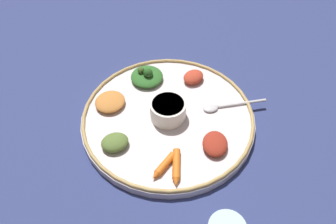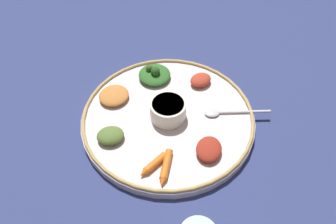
% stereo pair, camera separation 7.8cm
% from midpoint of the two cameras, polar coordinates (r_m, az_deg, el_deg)
% --- Properties ---
extents(ground_plane, '(2.40, 2.40, 0.00)m').
position_cam_midpoint_polar(ground_plane, '(0.80, -2.77, -1.77)').
color(ground_plane, navy).
extents(platter, '(0.39, 0.39, 0.02)m').
position_cam_midpoint_polar(platter, '(0.79, -2.79, -1.33)').
color(platter, silver).
rests_on(platter, ground_plane).
extents(platter_rim, '(0.39, 0.39, 0.01)m').
position_cam_midpoint_polar(platter_rim, '(0.78, -2.82, -0.74)').
color(platter_rim, tan).
rests_on(platter_rim, platter).
extents(center_bowl, '(0.08, 0.08, 0.04)m').
position_cam_midpoint_polar(center_bowl, '(0.77, -2.88, 0.24)').
color(center_bowl, silver).
rests_on(center_bowl, platter).
extents(spoon, '(0.15, 0.02, 0.01)m').
position_cam_midpoint_polar(spoon, '(0.80, 6.63, 0.64)').
color(spoon, silver).
rests_on(spoon, platter).
extents(greens_pile, '(0.10, 0.10, 0.04)m').
position_cam_midpoint_polar(greens_pile, '(0.86, -6.09, 5.77)').
color(greens_pile, '#2D6628').
rests_on(greens_pile, platter).
extents(carrot_near_spoon, '(0.06, 0.06, 0.02)m').
position_cam_midpoint_polar(carrot_near_spoon, '(0.70, -3.94, -9.03)').
color(carrot_near_spoon, orange).
rests_on(carrot_near_spoon, platter).
extents(carrot_outer, '(0.03, 0.08, 0.02)m').
position_cam_midpoint_polar(carrot_outer, '(0.70, -1.84, -9.18)').
color(carrot_outer, orange).
rests_on(carrot_outer, platter).
extents(mound_berbere_red, '(0.07, 0.06, 0.02)m').
position_cam_midpoint_polar(mound_berbere_red, '(0.86, 1.62, 5.66)').
color(mound_berbere_red, '#B73D28').
rests_on(mound_berbere_red, platter).
extents(mound_squash, '(0.10, 0.10, 0.02)m').
position_cam_midpoint_polar(mound_squash, '(0.82, -12.20, 1.52)').
color(mound_squash, '#C67A38').
rests_on(mound_squash, platter).
extents(mound_collards, '(0.06, 0.06, 0.02)m').
position_cam_midpoint_polar(mound_collards, '(0.74, -11.73, -5.09)').
color(mound_collards, '#567033').
rests_on(mound_collards, platter).
extents(mound_beet, '(0.07, 0.08, 0.02)m').
position_cam_midpoint_polar(mound_beet, '(0.73, 4.72, -5.40)').
color(mound_beet, maroon).
rests_on(mound_beet, platter).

